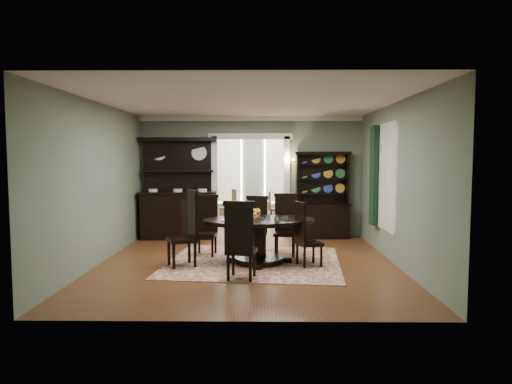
# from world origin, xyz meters

# --- Properties ---
(room) EXTENTS (5.51, 6.01, 3.01)m
(room) POSITION_xyz_m (0.00, 0.04, 1.58)
(room) COLOR brown
(room) RESTS_ON ground
(parlor) EXTENTS (3.51, 3.50, 3.01)m
(parlor) POSITION_xyz_m (0.00, 5.53, 1.52)
(parlor) COLOR brown
(parlor) RESTS_ON ground
(doorway_trim) EXTENTS (2.08, 0.25, 2.57)m
(doorway_trim) POSITION_xyz_m (0.00, 3.00, 1.62)
(doorway_trim) COLOR silver
(doorway_trim) RESTS_ON floor
(right_window) EXTENTS (0.15, 1.47, 2.12)m
(right_window) POSITION_xyz_m (2.69, 0.93, 1.60)
(right_window) COLOR white
(right_window) RESTS_ON wall_right
(wall_sconce) EXTENTS (0.27, 0.21, 0.21)m
(wall_sconce) POSITION_xyz_m (0.95, 2.85, 1.89)
(wall_sconce) COLOR #AF942E
(wall_sconce) RESTS_ON back_wall_right
(rug) EXTENTS (3.47, 3.22, 0.01)m
(rug) POSITION_xyz_m (0.12, 0.13, 0.01)
(rug) COLOR maroon
(rug) RESTS_ON floor
(dining_table) EXTENTS (2.25, 2.17, 0.83)m
(dining_table) POSITION_xyz_m (0.23, 0.09, 0.58)
(dining_table) COLOR black
(dining_table) RESTS_ON rug
(centerpiece) EXTENTS (1.25, 0.81, 0.21)m
(centerpiece) POSITION_xyz_m (0.19, -0.01, 0.89)
(centerpiece) COLOR white
(centerpiece) RESTS_ON dining_table
(chair_far_left) EXTENTS (0.49, 0.46, 1.23)m
(chair_far_left) POSITION_xyz_m (-0.85, 0.81, 0.64)
(chair_far_left) COLOR black
(chair_far_left) RESTS_ON rug
(chair_far_mid) EXTENTS (0.51, 0.49, 1.19)m
(chair_far_mid) POSITION_xyz_m (0.17, 0.90, 0.63)
(chair_far_mid) COLOR black
(chair_far_mid) RESTS_ON rug
(chair_far_right) EXTENTS (0.51, 0.49, 1.25)m
(chair_far_right) POSITION_xyz_m (0.76, 0.82, 0.66)
(chair_far_right) COLOR black
(chair_far_right) RESTS_ON rug
(chair_end_left) EXTENTS (0.66, 0.67, 1.39)m
(chair_end_left) POSITION_xyz_m (-1.07, -0.18, 0.73)
(chair_end_left) COLOR black
(chair_end_left) RESTS_ON rug
(chair_end_right) EXTENTS (0.53, 0.55, 1.19)m
(chair_end_right) POSITION_xyz_m (1.05, -0.21, 0.62)
(chair_end_right) COLOR black
(chair_end_right) RESTS_ON rug
(chair_near) EXTENTS (0.55, 0.53, 1.30)m
(chair_near) POSITION_xyz_m (-0.07, -1.19, 0.68)
(chair_near) COLOR black
(chair_near) RESTS_ON rug
(sideboard) EXTENTS (1.91, 0.77, 2.46)m
(sideboard) POSITION_xyz_m (-1.77, 2.71, 0.86)
(sideboard) COLOR black
(sideboard) RESTS_ON floor
(welsh_dresser) EXTENTS (1.38, 0.57, 2.12)m
(welsh_dresser) POSITION_xyz_m (1.76, 2.77, 0.77)
(welsh_dresser) COLOR black
(welsh_dresser) RESTS_ON floor
(parlor_table) EXTENTS (0.76, 0.76, 0.70)m
(parlor_table) POSITION_xyz_m (0.18, 4.66, 0.46)
(parlor_table) COLOR #593319
(parlor_table) RESTS_ON parlor_floor
(parlor_chair_left) EXTENTS (0.49, 0.48, 1.05)m
(parlor_chair_left) POSITION_xyz_m (-0.64, 4.81, 0.56)
(parlor_chair_left) COLOR #593319
(parlor_chair_left) RESTS_ON parlor_floor
(parlor_chair_right) EXTENTS (0.43, 0.42, 0.99)m
(parlor_chair_right) POSITION_xyz_m (0.63, 4.78, 0.53)
(parlor_chair_right) COLOR #593319
(parlor_chair_right) RESTS_ON parlor_floor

